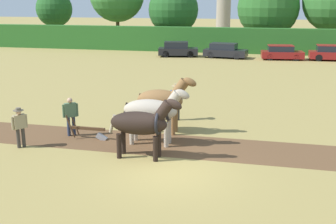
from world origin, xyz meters
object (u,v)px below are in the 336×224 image
Objects in this scene: tree_center_left at (173,10)px; parked_car_left at (225,51)px; farmer_at_plow at (71,114)px; tree_far_left at (54,9)px; tree_center at (268,8)px; tree_center_right at (335,0)px; parked_car_center_left at (282,53)px; plow at (91,132)px; farmer_onlooker_left at (20,125)px; draft_horse_lead_right at (153,111)px; parked_car_far_left at (178,49)px; draft_horse_trail_left at (163,100)px; parked_car_center at (333,53)px; draft_horse_lead_left at (142,123)px; farmer_beside_team at (176,99)px.

tree_center_left is 11.98m from parked_car_left.
tree_far_left is at bearing 172.22° from farmer_at_plow.
tree_center is (11.23, 0.90, 0.29)m from tree_center_left.
parked_car_center_left is at bearing -120.70° from tree_center_right.
farmer_onlooker_left reaches higher than plow.
draft_horse_lead_right reaches higher than parked_car_far_left.
farmer_at_plow is 28.36m from parked_car_center_left.
draft_horse_trail_left is 0.62× the size of parked_car_center.
plow is (-2.72, -1.58, -1.13)m from draft_horse_trail_left.
draft_horse_trail_left is 25.42m from parked_car_left.
draft_horse_lead_left is at bearing 35.99° from farmer_onlooker_left.
tree_center is at bearing 79.34° from plow.
draft_horse_trail_left is (-11.50, -35.05, -4.14)m from tree_center_right.
draft_horse_lead_left is at bearing -91.79° from parked_car_far_left.
tree_center_right reaches higher than tree_far_left.
tree_center is 10.64m from parked_car_center_left.
draft_horse_lead_right is 3.63m from farmer_beside_team.
draft_horse_lead_right reaches higher than farmer_onlooker_left.
tree_far_left is 0.75× the size of tree_center_right.
tree_center_right is 37.12m from draft_horse_trail_left.
parked_car_left is at bearing 174.24° from parked_car_center_left.
tree_far_left is at bearing 165.81° from parked_car_left.
farmer_onlooker_left reaches higher than parked_car_far_left.
draft_horse_lead_left is at bearing -82.13° from parked_car_left.
draft_horse_trail_left is 5.94m from farmer_onlooker_left.
parked_car_center is (15.51, 28.94, -0.21)m from farmer_onlooker_left.
tree_center_right is at bearing 126.01° from farmer_beside_team.
tree_center_left is at bearing 101.13° from draft_horse_lead_right.
farmer_onlooker_left is (-4.99, -1.58, -0.47)m from draft_horse_lead_right.
parked_car_far_left is at bearing -178.47° from parked_car_center.
parked_car_left is (0.23, 25.41, -0.75)m from draft_horse_trail_left.
draft_horse_lead_right is 1.03× the size of draft_horse_trail_left.
farmer_at_plow is 0.38× the size of parked_car_left.
tree_far_left is 1.55× the size of parked_car_left.
farmer_beside_team is 0.42× the size of parked_car_far_left.
parked_car_far_left is (-4.63, 26.95, -0.66)m from draft_horse_lead_right.
tree_center is 5.20× the size of farmer_onlooker_left.
tree_center_right is 12.27m from parked_car_center_left.
farmer_beside_team is at bearing 87.15° from draft_horse_lead_right.
farmer_at_plow is at bearing 153.88° from draft_horse_lead_left.
tree_center_right is 10.52m from parked_car_center.
tree_center reaches higher than draft_horse_lead_right.
draft_horse_lead_left is 30.80m from parked_car_center.
draft_horse_lead_left reaches higher than plow.
farmer_beside_team is (0.17, 2.02, -0.39)m from draft_horse_trail_left.
draft_horse_lead_left is (-11.50, -38.21, -4.27)m from tree_center_right.
tree_center_right is 5.67× the size of farmer_onlooker_left.
parked_car_center reaches higher than plow.
farmer_onlooker_left is at bearing -162.33° from draft_horse_lead_right.
tree_far_left is 2.44× the size of draft_horse_lead_left.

